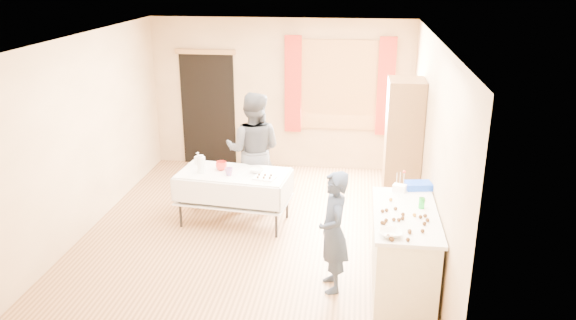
# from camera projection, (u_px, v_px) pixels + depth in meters

# --- Properties ---
(floor) EXTENTS (4.50, 5.50, 0.02)m
(floor) POSITION_uv_depth(u_px,v_px,m) (253.00, 235.00, 7.56)
(floor) COLOR #9E7047
(floor) RESTS_ON ground
(ceiling) EXTENTS (4.50, 5.50, 0.02)m
(ceiling) POSITION_uv_depth(u_px,v_px,m) (249.00, 38.00, 6.69)
(ceiling) COLOR white
(ceiling) RESTS_ON floor
(wall_back) EXTENTS (4.50, 0.02, 2.60)m
(wall_back) POSITION_uv_depth(u_px,v_px,m) (281.00, 95.00, 9.71)
(wall_back) COLOR tan
(wall_back) RESTS_ON floor
(wall_front) EXTENTS (4.50, 0.02, 2.60)m
(wall_front) POSITION_uv_depth(u_px,v_px,m) (187.00, 244.00, 4.54)
(wall_front) COLOR tan
(wall_front) RESTS_ON floor
(wall_left) EXTENTS (0.02, 5.50, 2.60)m
(wall_left) POSITION_uv_depth(u_px,v_px,m) (83.00, 136.00, 7.39)
(wall_left) COLOR tan
(wall_left) RESTS_ON floor
(wall_right) EXTENTS (0.02, 5.50, 2.60)m
(wall_right) POSITION_uv_depth(u_px,v_px,m) (433.00, 149.00, 6.85)
(wall_right) COLOR tan
(wall_right) RESTS_ON floor
(window_frame) EXTENTS (1.32, 0.06, 1.52)m
(window_frame) POSITION_uv_depth(u_px,v_px,m) (339.00, 85.00, 9.48)
(window_frame) COLOR olive
(window_frame) RESTS_ON wall_back
(window_pane) EXTENTS (1.20, 0.02, 1.40)m
(window_pane) POSITION_uv_depth(u_px,v_px,m) (339.00, 85.00, 9.47)
(window_pane) COLOR white
(window_pane) RESTS_ON wall_back
(curtain_left) EXTENTS (0.28, 0.06, 1.65)m
(curtain_left) POSITION_uv_depth(u_px,v_px,m) (293.00, 85.00, 9.53)
(curtain_left) COLOR #AD2518
(curtain_left) RESTS_ON wall_back
(curtain_right) EXTENTS (0.28, 0.06, 1.65)m
(curtain_right) POSITION_uv_depth(u_px,v_px,m) (386.00, 87.00, 9.34)
(curtain_right) COLOR #AD2518
(curtain_right) RESTS_ON wall_back
(doorway) EXTENTS (0.95, 0.04, 2.00)m
(doorway) POSITION_uv_depth(u_px,v_px,m) (208.00, 109.00, 9.93)
(doorway) COLOR black
(doorway) RESTS_ON floor
(door_lintel) EXTENTS (1.05, 0.06, 0.08)m
(door_lintel) POSITION_uv_depth(u_px,v_px,m) (205.00, 52.00, 9.57)
(door_lintel) COLOR olive
(door_lintel) RESTS_ON wall_back
(cabinet) EXTENTS (0.50, 0.60, 1.94)m
(cabinet) POSITION_uv_depth(u_px,v_px,m) (403.00, 147.00, 8.02)
(cabinet) COLOR brown
(cabinet) RESTS_ON floor
(counter) EXTENTS (0.69, 1.45, 0.91)m
(counter) POSITION_uv_depth(u_px,v_px,m) (403.00, 251.00, 6.18)
(counter) COLOR beige
(counter) RESTS_ON floor
(party_table) EXTENTS (1.59, 0.94, 0.75)m
(party_table) POSITION_uv_depth(u_px,v_px,m) (234.00, 193.00, 7.76)
(party_table) COLOR black
(party_table) RESTS_ON floor
(chair) EXTENTS (0.56, 0.56, 1.09)m
(chair) POSITION_uv_depth(u_px,v_px,m) (257.00, 174.00, 8.79)
(chair) COLOR black
(chair) RESTS_ON floor
(girl) EXTENTS (0.66, 0.56, 1.38)m
(girl) POSITION_uv_depth(u_px,v_px,m) (333.00, 232.00, 6.09)
(girl) COLOR #1D273C
(girl) RESTS_ON floor
(woman) EXTENTS (0.90, 0.73, 1.73)m
(woman) POSITION_uv_depth(u_px,v_px,m) (254.00, 150.00, 8.19)
(woman) COLOR black
(woman) RESTS_ON floor
(soda_can) EXTENTS (0.09, 0.09, 0.12)m
(soda_can) POSITION_uv_depth(u_px,v_px,m) (422.00, 203.00, 6.13)
(soda_can) COLOR green
(soda_can) RESTS_ON counter
(mixing_bowl) EXTENTS (0.31, 0.31, 0.06)m
(mixing_bowl) POSITION_uv_depth(u_px,v_px,m) (390.00, 233.00, 5.52)
(mixing_bowl) COLOR white
(mixing_bowl) RESTS_ON counter
(foam_block) EXTENTS (0.17, 0.14, 0.08)m
(foam_block) POSITION_uv_depth(u_px,v_px,m) (400.00, 188.00, 6.60)
(foam_block) COLOR white
(foam_block) RESTS_ON counter
(blue_basket) EXTENTS (0.33, 0.25, 0.08)m
(blue_basket) POSITION_uv_depth(u_px,v_px,m) (419.00, 186.00, 6.67)
(blue_basket) COLOR blue
(blue_basket) RESTS_ON counter
(pitcher) EXTENTS (0.13, 0.13, 0.22)m
(pitcher) POSITION_uv_depth(u_px,v_px,m) (201.00, 165.00, 7.63)
(pitcher) COLOR silver
(pitcher) RESTS_ON party_table
(cup_red) EXTENTS (0.17, 0.17, 0.12)m
(cup_red) POSITION_uv_depth(u_px,v_px,m) (221.00, 166.00, 7.73)
(cup_red) COLOR red
(cup_red) RESTS_ON party_table
(cup_rainbow) EXTENTS (0.15, 0.15, 0.10)m
(cup_rainbow) POSITION_uv_depth(u_px,v_px,m) (229.00, 172.00, 7.53)
(cup_rainbow) COLOR red
(cup_rainbow) RESTS_ON party_table
(small_bowl) EXTENTS (0.25, 0.25, 0.05)m
(small_bowl) POSITION_uv_depth(u_px,v_px,m) (257.00, 170.00, 7.65)
(small_bowl) COLOR white
(small_bowl) RESTS_ON party_table
(pastry_tray) EXTENTS (0.32, 0.26, 0.02)m
(pastry_tray) POSITION_uv_depth(u_px,v_px,m) (264.00, 178.00, 7.43)
(pastry_tray) COLOR white
(pastry_tray) RESTS_ON party_table
(bottle) EXTENTS (0.14, 0.14, 0.18)m
(bottle) POSITION_uv_depth(u_px,v_px,m) (198.00, 158.00, 7.95)
(bottle) COLOR white
(bottle) RESTS_ON party_table
(cake_balls) EXTENTS (0.52, 1.06, 0.04)m
(cake_balls) POSITION_uv_depth(u_px,v_px,m) (402.00, 222.00, 5.78)
(cake_balls) COLOR #3F2314
(cake_balls) RESTS_ON counter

